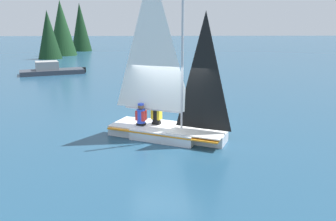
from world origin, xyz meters
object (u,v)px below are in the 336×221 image
Objects in this scene: sailor_crew at (141,118)px; motorboat_distant at (51,70)px; sailboat_main at (167,113)px; sailor_helm at (157,117)px.

motorboat_distant is at bearing 141.72° from sailor_crew.
sailboat_main is at bearing 97.52° from motorboat_distant.
sailor_helm reaches higher than motorboat_distant.
sailboat_main is at bearing -19.41° from sailor_helm.
sailor_helm is 18.02m from motorboat_distant.
sailor_helm is at bearing 37.24° from sailor_crew.
sailboat_main reaches higher than sailor_helm.
sailor_helm is (-0.37, -0.37, -0.25)m from sailboat_main.
sailor_helm is 1.00× the size of sailor_crew.
sailor_crew is 17.87m from motorboat_distant.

